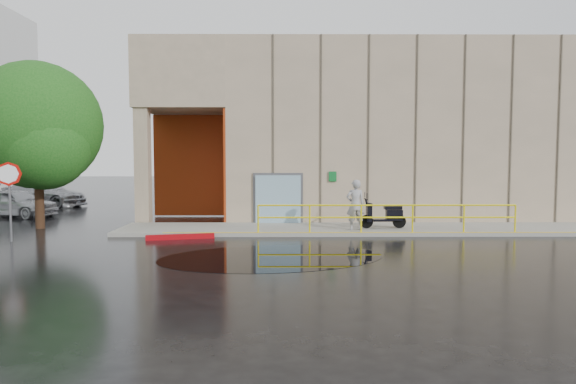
# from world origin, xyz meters

# --- Properties ---
(ground) EXTENTS (120.00, 120.00, 0.00)m
(ground) POSITION_xyz_m (0.00, 0.00, 0.00)
(ground) COLOR black
(ground) RESTS_ON ground
(sidewalk) EXTENTS (20.00, 3.00, 0.15)m
(sidewalk) POSITION_xyz_m (4.00, 4.50, 0.07)
(sidewalk) COLOR gray
(sidewalk) RESTS_ON ground
(building) EXTENTS (20.00, 10.17, 8.00)m
(building) POSITION_xyz_m (5.10, 10.98, 4.21)
(building) COLOR gray
(building) RESTS_ON ground
(guardrail) EXTENTS (9.56, 0.06, 1.03)m
(guardrail) POSITION_xyz_m (4.25, 3.15, 0.68)
(guardrail) COLOR #FFEB0D
(guardrail) RESTS_ON sidewalk
(person) EXTENTS (0.74, 0.52, 1.92)m
(person) POSITION_xyz_m (3.16, 3.72, 1.11)
(person) COLOR #9A9A9E
(person) RESTS_ON sidewalk
(scooter) EXTENTS (1.82, 0.62, 1.40)m
(scooter) POSITION_xyz_m (4.33, 4.23, 0.95)
(scooter) COLOR black
(scooter) RESTS_ON sidewalk
(stop_sign) EXTENTS (0.71, 0.50, 2.76)m
(stop_sign) POSITION_xyz_m (-9.00, 2.04, 2.00)
(stop_sign) COLOR #5A5A5E
(stop_sign) RESTS_ON ground
(red_curb) EXTENTS (2.38, 0.70, 0.18)m
(red_curb) POSITION_xyz_m (-3.24, 2.50, 0.09)
(red_curb) COLOR #9F060C
(red_curb) RESTS_ON ground
(puddle) EXTENTS (7.25, 5.23, 0.01)m
(puddle) POSITION_xyz_m (0.11, -0.81, 0.00)
(puddle) COLOR black
(puddle) RESTS_ON ground
(car_a) EXTENTS (4.36, 2.86, 1.38)m
(car_a) POSITION_xyz_m (-12.58, 9.33, 0.69)
(car_a) COLOR #ABACB2
(car_a) RESTS_ON ground
(car_c) EXTENTS (5.45, 3.27, 1.48)m
(car_c) POSITION_xyz_m (-13.70, 14.57, 0.74)
(car_c) COLOR #9B9DA2
(car_c) RESTS_ON ground
(tree_near) EXTENTS (5.14, 5.14, 6.77)m
(tree_near) POSITION_xyz_m (-9.41, 5.17, 4.00)
(tree_near) COLOR black
(tree_near) RESTS_ON ground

